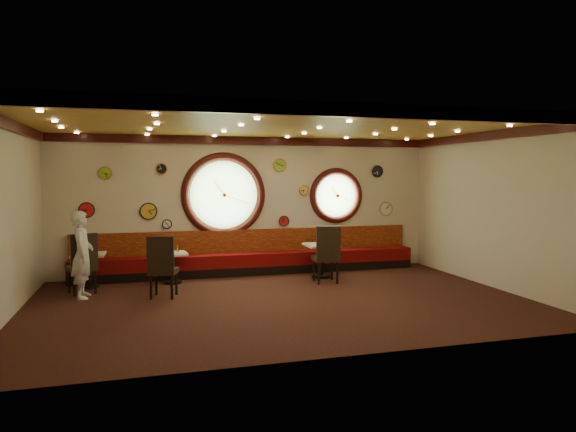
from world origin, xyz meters
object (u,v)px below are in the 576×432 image
at_px(chair_a, 83,260).
at_px(condiment_b_salt, 171,250).
at_px(condiment_a_salt, 84,251).
at_px(waiter, 82,255).
at_px(chair_c, 327,250).
at_px(table_b, 173,264).
at_px(table_c, 321,256).
at_px(condiment_c_salt, 318,241).
at_px(condiment_c_pepper, 324,242).
at_px(condiment_a_pepper, 88,251).
at_px(condiment_b_pepper, 172,251).
at_px(chair_b, 162,263).
at_px(table_a, 89,266).
at_px(condiment_b_bottle, 178,249).
at_px(condiment_a_bottle, 96,248).
at_px(condiment_c_bottle, 326,241).

distance_m(chair_a, condiment_b_salt, 1.81).
xyz_separation_m(condiment_a_salt, waiter, (0.08, -1.00, 0.08)).
bearing_deg(chair_c, condiment_b_salt, 167.77).
height_order(table_b, table_c, table_c).
xyz_separation_m(table_b, condiment_c_salt, (3.23, -0.16, 0.40)).
distance_m(table_b, condiment_c_pepper, 3.36).
height_order(condiment_a_salt, condiment_a_pepper, condiment_a_pepper).
xyz_separation_m(condiment_c_salt, condiment_b_pepper, (-3.25, 0.09, -0.11)).
bearing_deg(table_b, condiment_b_salt, 112.14).
relative_size(condiment_a_salt, condiment_b_pepper, 0.97).
xyz_separation_m(table_c, condiment_c_pepper, (0.05, -0.04, 0.34)).
relative_size(chair_b, condiment_b_salt, 6.57).
xyz_separation_m(table_a, condiment_c_pepper, (5.01, -0.35, 0.37)).
bearing_deg(table_c, condiment_c_salt, 116.67).
distance_m(table_c, condiment_b_pepper, 3.30).
bearing_deg(condiment_b_pepper, table_c, -2.96).
height_order(table_c, condiment_a_salt, condiment_a_salt).
bearing_deg(chair_c, condiment_b_pepper, 170.03).
distance_m(condiment_a_pepper, condiment_b_bottle, 1.79).
distance_m(chair_a, condiment_b_bottle, 1.93).
height_order(condiment_c_pepper, waiter, waiter).
bearing_deg(chair_c, table_a, 173.38).
xyz_separation_m(table_c, condiment_a_salt, (-5.04, 0.35, 0.27)).
relative_size(condiment_a_pepper, condiment_a_bottle, 0.58).
bearing_deg(table_a, condiment_a_salt, 151.68).
bearing_deg(waiter, table_b, -61.06).
height_order(table_a, waiter, waiter).
distance_m(chair_c, condiment_b_pepper, 3.29).
bearing_deg(chair_a, table_c, -16.59).
distance_m(chair_b, condiment_c_salt, 3.69).
xyz_separation_m(chair_c, condiment_c_pepper, (0.16, 0.62, 0.10)).
relative_size(chair_a, condiment_c_salt, 6.72).
height_order(condiment_c_salt, condiment_c_pepper, condiment_c_pepper).
relative_size(table_a, condiment_c_pepper, 6.29).
bearing_deg(condiment_b_pepper, chair_c, -14.62).
relative_size(table_c, condiment_c_salt, 6.89).
distance_m(chair_c, condiment_a_pepper, 4.95).
height_order(chair_a, chair_c, chair_c).
bearing_deg(condiment_a_bottle, table_a, -136.31).
relative_size(condiment_b_pepper, condiment_b_bottle, 0.60).
relative_size(chair_c, condiment_b_pepper, 8.54).
distance_m(condiment_a_pepper, condiment_a_bottle, 0.18).
xyz_separation_m(chair_a, condiment_b_pepper, (1.70, 0.51, 0.02)).
relative_size(table_a, condiment_a_pepper, 6.86).
bearing_deg(condiment_c_bottle, chair_b, -162.68).
distance_m(chair_a, condiment_b_pepper, 1.78).
height_order(table_a, chair_b, chair_b).
bearing_deg(chair_b, table_c, 33.27).
bearing_deg(condiment_b_bottle, waiter, -152.86).
height_order(chair_c, condiment_c_pepper, chair_c).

